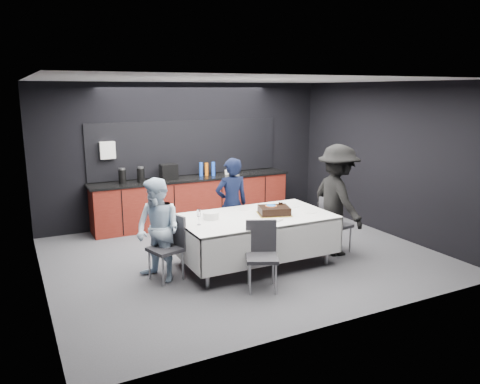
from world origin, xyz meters
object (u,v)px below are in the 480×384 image
chair_right (333,221)px  person_right (337,200)px  party_table (255,224)px  person_center (232,204)px  chair_near (261,250)px  person_left (158,230)px  cake_assembly (274,210)px  chair_left (170,242)px  champagne_flute (199,214)px  plate_stack (211,215)px

chair_right → person_right: 0.38m
party_table → person_center: person_center is taller
chair_near → person_left: bearing=143.2°
party_table → cake_assembly: 0.37m
chair_left → chair_near: size_ratio=1.00×
chair_right → person_center: 1.70m
party_table → chair_left: 1.34m
party_table → chair_near: bearing=-112.3°
party_table → champagne_flute: champagne_flute is taller
champagne_flute → chair_near: (0.62, -0.72, -0.40)m
champagne_flute → chair_left: (-0.39, 0.14, -0.40)m
chair_left → chair_right: same height
chair_near → person_center: (0.32, 1.60, 0.25)m
cake_assembly → chair_left: cake_assembly is taller
party_table → person_center: size_ratio=1.48×
party_table → plate_stack: 0.71m
plate_stack → champagne_flute: 0.37m
party_table → plate_stack: size_ratio=9.76×
chair_near → party_table: bearing=67.7°
person_right → chair_right: bearing=16.7°
champagne_flute → chair_left: bearing=160.2°
chair_left → person_right: 2.80m
chair_left → party_table: bearing=-2.6°
party_table → chair_right: bearing=-3.7°
chair_right → chair_near: 1.89m
chair_left → chair_right: bearing=-3.2°
cake_assembly → person_center: person_center is taller
person_center → chair_near: bearing=82.6°
champagne_flute → chair_right: champagne_flute is taller
chair_near → person_left: size_ratio=0.63×
person_left → cake_assembly: bearing=57.5°
party_table → person_right: (1.44, -0.16, 0.26)m
person_center → party_table: bearing=94.4°
person_right → party_table: bearing=87.5°
chair_right → chair_near: bearing=-158.0°
person_center → person_left: (-1.49, -0.72, -0.05)m
chair_near → person_left: (-1.17, 0.87, 0.20)m
person_left → party_table: bearing=59.2°
chair_near → cake_assembly: bearing=49.3°
plate_stack → chair_left: bearing=-173.2°
party_table → champagne_flute: (-0.94, -0.08, 0.30)m
cake_assembly → chair_left: size_ratio=0.63×
chair_near → person_right: person_right is taller
person_left → person_right: bearing=57.4°
champagne_flute → person_left: bearing=164.6°
champagne_flute → party_table: bearing=4.8°
chair_left → person_left: size_ratio=0.63×
party_table → champagne_flute: size_ratio=10.36×
cake_assembly → chair_near: cake_assembly is taller
chair_right → person_left: bearing=176.8°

